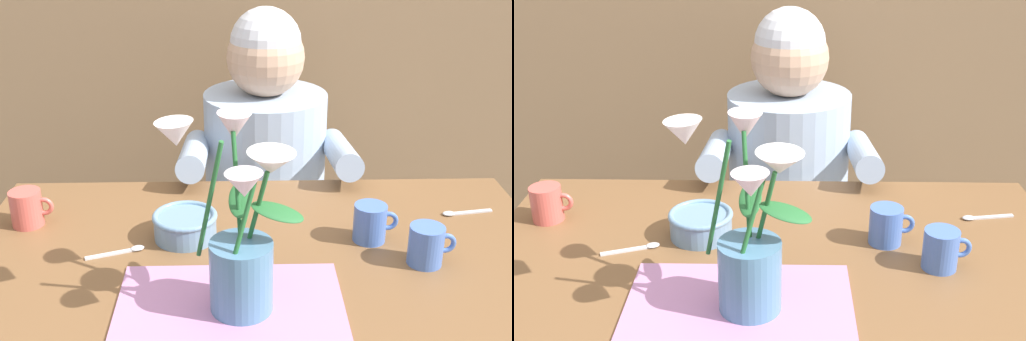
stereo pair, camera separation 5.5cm
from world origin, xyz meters
TOP-DOWN VIEW (x-y plane):
  - dining_table at (0.00, 0.00)m, footprint 1.20×0.80m
  - seated_person at (0.03, 0.62)m, footprint 0.45×0.47m
  - striped_placemat at (-0.06, -0.15)m, footprint 0.40×0.28m
  - flower_vase at (-0.04, -0.14)m, footprint 0.25×0.21m
  - ceramic_bowl at (-0.16, 0.11)m, footprint 0.14×0.14m
  - tea_cup at (-0.50, 0.18)m, footprint 0.09×0.07m
  - ceramic_mug at (0.23, 0.09)m, footprint 0.09×0.07m
  - coffee_cup at (0.32, -0.00)m, footprint 0.09×0.07m
  - spoon_0 at (0.45, 0.21)m, footprint 0.12×0.03m
  - spoon_1 at (-0.28, 0.06)m, footprint 0.12×0.05m

SIDE VIEW (x-z plane):
  - seated_person at x=0.03m, z-range 0.00..1.13m
  - dining_table at x=0.00m, z-range 0.27..1.01m
  - striped_placemat at x=-0.06m, z-range 0.74..0.74m
  - spoon_0 at x=0.45m, z-range 0.74..0.75m
  - spoon_1 at x=-0.28m, z-range 0.74..0.75m
  - ceramic_bowl at x=-0.16m, z-range 0.74..0.80m
  - tea_cup at x=-0.50m, z-range 0.74..0.82m
  - ceramic_mug at x=0.23m, z-range 0.74..0.82m
  - coffee_cup at x=0.32m, z-range 0.74..0.82m
  - flower_vase at x=-0.04m, z-range 0.71..1.05m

